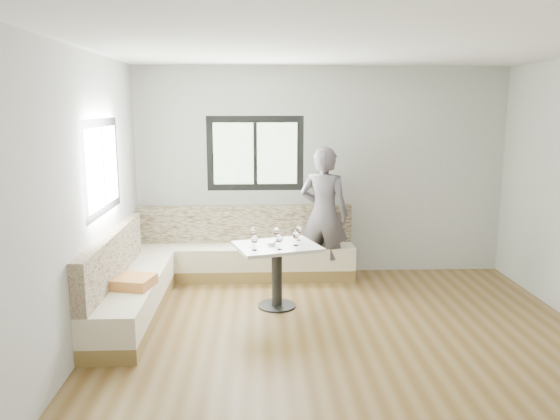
% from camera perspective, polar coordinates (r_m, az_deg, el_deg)
% --- Properties ---
extents(room, '(5.01, 5.01, 2.81)m').
position_cam_1_polar(room, '(5.05, 6.66, 0.92)').
color(room, brown).
rests_on(room, ground).
extents(banquette, '(2.90, 2.80, 0.95)m').
position_cam_1_polar(banquette, '(6.79, -8.38, -5.94)').
color(banquette, brown).
rests_on(banquette, ground).
extents(table, '(1.06, 0.92, 0.73)m').
position_cam_1_polar(table, '(6.22, -0.33, -5.30)').
color(table, black).
rests_on(table, ground).
extents(person, '(0.76, 0.64, 1.77)m').
position_cam_1_polar(person, '(7.16, 4.62, -0.43)').
color(person, '#4E484F').
rests_on(person, ground).
extents(olive_ramekin, '(0.09, 0.09, 0.04)m').
position_cam_1_polar(olive_ramekin, '(6.15, -0.93, -3.54)').
color(olive_ramekin, white).
rests_on(olive_ramekin, table).
extents(wine_glass_a, '(0.08, 0.08, 0.17)m').
position_cam_1_polar(wine_glass_a, '(5.92, -2.68, -3.11)').
color(wine_glass_a, white).
rests_on(wine_glass_a, table).
extents(wine_glass_b, '(0.08, 0.08, 0.17)m').
position_cam_1_polar(wine_glass_b, '(5.94, -0.04, -3.05)').
color(wine_glass_b, white).
rests_on(wine_glass_b, table).
extents(wine_glass_c, '(0.08, 0.08, 0.17)m').
position_cam_1_polar(wine_glass_c, '(6.12, 1.65, -2.65)').
color(wine_glass_c, white).
rests_on(wine_glass_c, table).
extents(wine_glass_d, '(0.08, 0.08, 0.17)m').
position_cam_1_polar(wine_glass_d, '(6.28, -0.36, -2.28)').
color(wine_glass_d, white).
rests_on(wine_glass_d, table).
extents(wine_glass_e, '(0.08, 0.08, 0.17)m').
position_cam_1_polar(wine_glass_e, '(6.36, 1.96, -2.14)').
color(wine_glass_e, white).
rests_on(wine_glass_e, table).
extents(wine_glass_f, '(0.08, 0.08, 0.17)m').
position_cam_1_polar(wine_glass_f, '(6.27, -2.81, -2.31)').
color(wine_glass_f, white).
rests_on(wine_glass_f, table).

